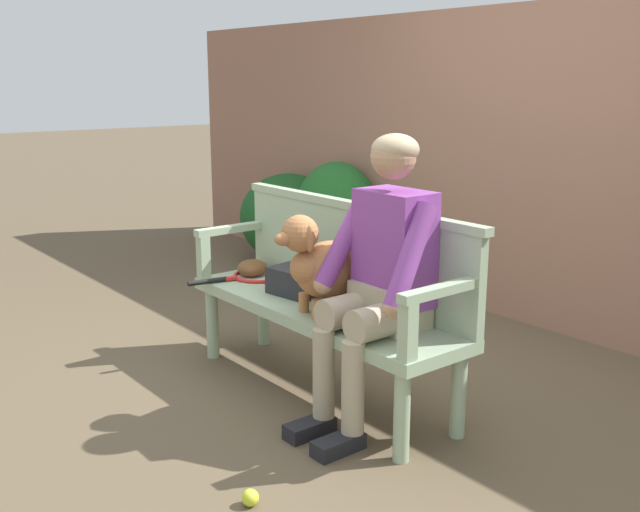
% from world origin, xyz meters
% --- Properties ---
extents(ground_plane, '(40.00, 40.00, 0.00)m').
position_xyz_m(ground_plane, '(0.00, 0.00, 0.00)').
color(ground_plane, brown).
extents(brick_garden_fence, '(8.00, 0.30, 2.02)m').
position_xyz_m(brick_garden_fence, '(0.00, 1.89, 1.01)').
color(brick_garden_fence, '#936651').
rests_on(brick_garden_fence, ground).
extents(hedge_bush_mid_left, '(1.12, 1.04, 0.64)m').
position_xyz_m(hedge_bush_mid_left, '(-1.63, 1.48, 0.32)').
color(hedge_bush_mid_left, '#1E5B23').
rests_on(hedge_bush_mid_left, ground).
extents(hedge_bush_far_left, '(0.80, 0.63, 0.93)m').
position_xyz_m(hedge_bush_far_left, '(-1.72, 1.55, 0.46)').
color(hedge_bush_far_left, '#1E5B23').
rests_on(hedge_bush_far_left, ground).
extents(hedge_bush_mid_right, '(0.96, 0.81, 0.77)m').
position_xyz_m(hedge_bush_mid_right, '(-2.32, 1.52, 0.39)').
color(hedge_bush_mid_right, '#194C1E').
rests_on(hedge_bush_mid_right, ground).
extents(garden_bench, '(1.69, 0.47, 0.47)m').
position_xyz_m(garden_bench, '(0.00, 0.00, 0.40)').
color(garden_bench, '#9EB793').
rests_on(garden_bench, ground).
extents(bench_backrest, '(1.73, 0.06, 0.50)m').
position_xyz_m(bench_backrest, '(0.00, 0.21, 0.72)').
color(bench_backrest, '#9EB793').
rests_on(bench_backrest, garden_bench).
extents(bench_armrest_left_end, '(0.06, 0.47, 0.28)m').
position_xyz_m(bench_armrest_left_end, '(-0.81, -0.08, 0.67)').
color(bench_armrest_left_end, '#9EB793').
rests_on(bench_armrest_left_end, garden_bench).
extents(bench_armrest_right_end, '(0.06, 0.47, 0.28)m').
position_xyz_m(bench_armrest_right_end, '(0.81, -0.08, 0.67)').
color(bench_armrest_right_end, '#9EB793').
rests_on(bench_armrest_right_end, garden_bench).
extents(person_seated, '(0.56, 0.64, 1.34)m').
position_xyz_m(person_seated, '(0.45, -0.01, 0.74)').
color(person_seated, black).
rests_on(person_seated, ground).
extents(dog_on_bench, '(0.28, 0.49, 0.49)m').
position_xyz_m(dog_on_bench, '(0.11, -0.08, 0.71)').
color(dog_on_bench, '#AD7042').
rests_on(dog_on_bench, garden_bench).
extents(tennis_racket, '(0.34, 0.58, 0.03)m').
position_xyz_m(tennis_racket, '(-0.64, 0.03, 0.48)').
color(tennis_racket, red).
rests_on(tennis_racket, garden_bench).
extents(baseball_glove, '(0.28, 0.27, 0.09)m').
position_xyz_m(baseball_glove, '(-0.68, 0.05, 0.51)').
color(baseball_glove, brown).
rests_on(baseball_glove, garden_bench).
extents(sports_bag, '(0.30, 0.24, 0.14)m').
position_xyz_m(sports_bag, '(-0.22, 0.02, 0.54)').
color(sports_bag, '#232328').
rests_on(sports_bag, garden_bench).
extents(tennis_ball, '(0.07, 0.07, 0.07)m').
position_xyz_m(tennis_ball, '(0.65, -0.86, 0.03)').
color(tennis_ball, '#CCDB33').
rests_on(tennis_ball, ground).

